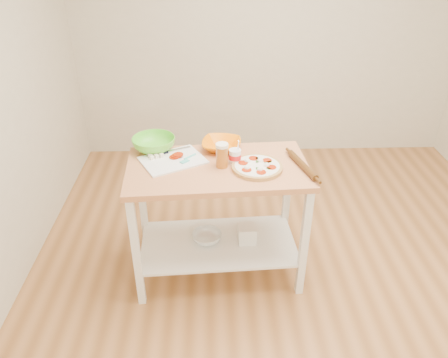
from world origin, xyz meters
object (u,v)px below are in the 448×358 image
prep_island (218,198)px  knife (167,152)px  yogurt_tub (235,156)px  shelf_bin (247,234)px  shelf_glass_bowl (207,237)px  green_bowl (154,144)px  rolling_pin (302,165)px  cutting_board (172,160)px  beer_pint (222,155)px  spatula (187,159)px  orange_bowl (222,145)px  pizza (257,167)px

prep_island → knife: knife is taller
knife → yogurt_tub: (0.46, -0.14, 0.03)m
knife → shelf_bin: bearing=-41.1°
shelf_bin → shelf_glass_bowl: bearing=178.9°
green_bowl → rolling_pin: 1.04m
cutting_board → rolling_pin: rolling_pin is taller
green_bowl → beer_pint: beer_pint is taller
knife → yogurt_tub: size_ratio=1.43×
beer_pint → rolling_pin: bearing=-4.0°
prep_island → spatula: 0.34m
cutting_board → beer_pint: beer_pint is taller
shelf_bin → orange_bowl: bearing=127.8°
pizza → shelf_bin: pizza is taller
pizza → spatula: 0.47m
prep_island → yogurt_tub: size_ratio=7.06×
pizza → rolling_pin: bearing=0.8°
beer_pint → shelf_glass_bowl: 0.70m
prep_island → green_bowl: green_bowl is taller
shelf_bin → pizza: bearing=-52.9°
cutting_board → shelf_glass_bowl: cutting_board is taller
green_bowl → rolling_pin: bearing=-16.4°
cutting_board → orange_bowl: (0.34, 0.16, 0.03)m
knife → green_bowl: (-0.10, 0.07, 0.03)m
pizza → shelf_bin: bearing=127.1°
cutting_board → spatula: bearing=-29.7°
orange_bowl → shelf_glass_bowl: size_ratio=1.25×
rolling_pin → shelf_bin: 0.69m
cutting_board → green_bowl: green_bowl is taller
green_bowl → orange_bowl: bearing=-0.8°
prep_island → green_bowl: size_ratio=4.13×
cutting_board → spatula: size_ratio=3.55×
spatula → shelf_glass_bowl: bearing=-70.0°
orange_bowl → beer_pint: bearing=-90.7°
spatula → shelf_bin: size_ratio=1.09×
rolling_pin → beer_pint: bearing=176.0°
orange_bowl → green_bowl: 0.47m
pizza → shelf_glass_bowl: (-0.34, 0.07, -0.62)m
yogurt_tub → rolling_pin: yogurt_tub is taller
spatula → beer_pint: bearing=-63.8°
shelf_glass_bowl → shelf_bin: 0.29m
orange_bowl → shelf_glass_bowl: (-0.11, -0.22, -0.64)m
pizza → green_bowl: green_bowl is taller
prep_island → knife: (-0.34, 0.18, 0.27)m
cutting_board → knife: cutting_board is taller
green_bowl → shelf_bin: size_ratio=2.35×
pizza → rolling_pin: pizza is taller
rolling_pin → orange_bowl: bearing=151.2°
green_bowl → shelf_bin: bearing=-19.9°
orange_bowl → beer_pint: (-0.00, -0.25, 0.05)m
pizza → cutting_board: size_ratio=0.67×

